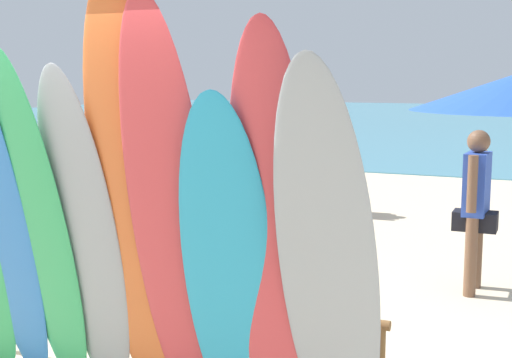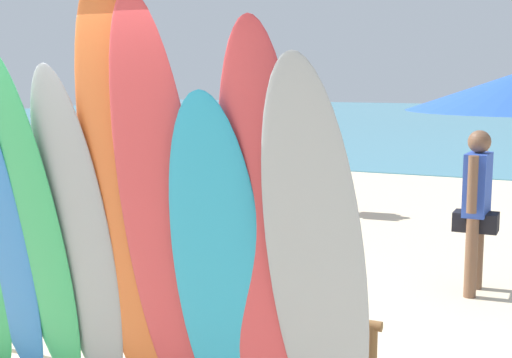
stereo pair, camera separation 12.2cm
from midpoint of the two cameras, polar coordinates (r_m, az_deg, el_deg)
name	(u,v)px [view 2 (the right image)]	position (r m, az deg, el deg)	size (l,w,h in m)	color
ground	(445,162)	(18.41, 15.16, 1.30)	(60.00, 60.00, 0.00)	beige
ocean_water	(508,121)	(35.60, 19.73, 4.38)	(60.00, 40.00, 0.02)	teal
surfboard_rack	(112,300)	(5.23, -10.84, -9.57)	(3.93, 0.07, 0.70)	brown
surfboard_green_5	(34,231)	(4.76, -16.77, -4.01)	(0.49, 0.07, 2.40)	#38B266
surfboard_grey_6	(79,241)	(4.62, -13.35, -4.89)	(0.52, 0.08, 2.29)	#999EA3
surfboard_orange_7	(128,211)	(4.34, -9.51, -2.53)	(0.57, 0.07, 2.75)	orange
surfboard_red_8	(162,223)	(4.16, -6.71, -3.57)	(0.53, 0.06, 2.68)	#D13D42
surfboard_teal_9	(220,273)	(4.06, -2.09, -7.55)	(0.56, 0.07, 2.15)	#289EC6
surfboard_red_10	(263,246)	(3.90, 1.50, -5.40)	(0.50, 0.07, 2.51)	#D13D42
surfboard_grey_11	(316,272)	(3.74, 5.81, -7.50)	(0.55, 0.06, 2.37)	#999EA3
beachgoer_by_water	(190,164)	(10.46, -4.98, 1.21)	(0.41, 0.46, 1.51)	tan
beachgoer_strolling	(23,178)	(9.04, -17.89, 0.04)	(0.59, 0.29, 1.60)	brown
beachgoer_midbeach	(477,200)	(7.33, 17.81, -1.65)	(0.43, 0.62, 1.64)	brown
beachgoer_near_rack	(320,156)	(11.21, 5.45, 1.87)	(0.41, 0.57, 1.57)	beige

